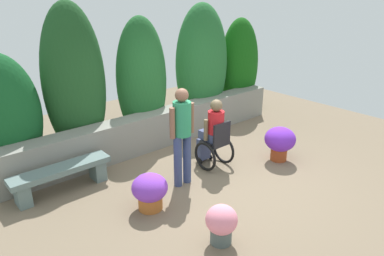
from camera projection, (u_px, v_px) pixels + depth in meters
name	position (u px, v px, depth m)	size (l,w,h in m)	color
ground_plane	(216.00, 177.00, 6.42)	(10.86, 10.86, 0.00)	#786651
stone_retaining_wall	(156.00, 129.00, 7.59)	(6.59, 0.43, 0.76)	gray
hedge_backdrop	(147.00, 79.00, 7.74)	(7.03, 1.10, 3.00)	#155224
stone_bench	(62.00, 175.00, 5.88)	(1.63, 0.36, 0.45)	slate
person_in_wheelchair	(214.00, 136.00, 6.62)	(0.53, 0.66, 1.33)	black
person_standing_companion	(182.00, 131.00, 5.86)	(0.49, 0.30, 1.71)	navy
flower_pot_purple_near	(221.00, 223.00, 4.68)	(0.43, 0.43, 0.55)	#4D5B5A
flower_pot_terracotta_by_wall	(280.00, 141.00, 6.93)	(0.60, 0.60, 0.68)	#A1421F
flower_pot_red_accent	(150.00, 191.00, 5.41)	(0.55, 0.55, 0.57)	#B36129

